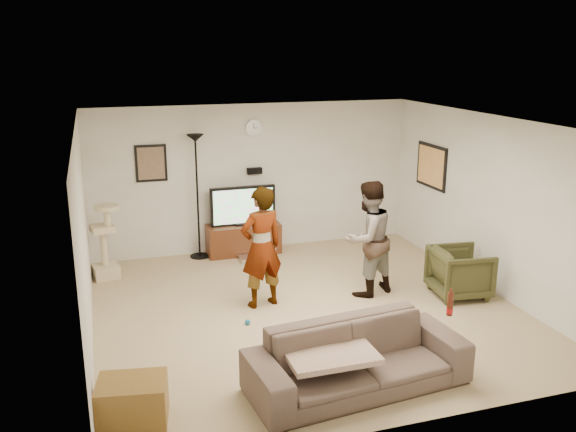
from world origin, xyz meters
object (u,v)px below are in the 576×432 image
object	(u,v)px
person_right	(368,239)
tv	(243,206)
person_left	(261,247)
beer_bottle	(450,304)
sofa	(358,358)
side_table	(132,402)
armchair	(460,272)
tv_stand	(244,239)
cat_tree	(104,242)
floor_lamp	(198,197)

from	to	relation	value
person_right	tv	bearing A→B (deg)	-80.41
person_left	beer_bottle	size ratio (longest dim) A/B	6.64
person_right	sofa	size ratio (longest dim) A/B	0.72
side_table	armchair	bearing A→B (deg)	20.44
person_right	armchair	world-z (taller)	person_right
sofa	tv	bearing A→B (deg)	85.70
beer_bottle	sofa	bearing A→B (deg)	-180.00
armchair	sofa	bearing A→B (deg)	133.94
sofa	side_table	xyz separation A→B (m)	(-2.25, 0.08, -0.12)
beer_bottle	side_table	size ratio (longest dim) A/B	0.39
tv	armchair	size ratio (longest dim) A/B	1.45
sofa	beer_bottle	xyz separation A→B (m)	(1.05, 0.00, 0.46)
tv_stand	person_left	world-z (taller)	person_left
armchair	side_table	size ratio (longest dim) A/B	1.19
tv	beer_bottle	xyz separation A→B (m)	(1.15, -4.50, -0.05)
armchair	cat_tree	bearing A→B (deg)	71.38
tv	person_left	world-z (taller)	person_left
person_left	tv_stand	bearing A→B (deg)	-110.67
floor_lamp	side_table	distance (m)	4.75
floor_lamp	side_table	bearing A→B (deg)	-107.34
person_right	armchair	xyz separation A→B (m)	(1.22, -0.46, -0.47)
armchair	tv	bearing A→B (deg)	49.06
floor_lamp	armchair	distance (m)	4.29
side_table	floor_lamp	bearing A→B (deg)	72.66
tv_stand	cat_tree	xyz separation A→B (m)	(-2.27, -0.47, 0.32)
tv_stand	beer_bottle	distance (m)	4.68
cat_tree	person_left	size ratio (longest dim) A/B	0.69
floor_lamp	beer_bottle	world-z (taller)	floor_lamp
cat_tree	sofa	distance (m)	4.69
tv	cat_tree	distance (m)	2.33
tv_stand	tv	bearing A→B (deg)	0.00
tv	cat_tree	bearing A→B (deg)	-168.40
beer_bottle	armchair	size ratio (longest dim) A/B	0.33
tv_stand	person_right	size ratio (longest dim) A/B	0.75
tv_stand	armchair	distance (m)	3.67
person_left	sofa	xyz separation A→B (m)	(0.38, -2.32, -0.50)
tv_stand	beer_bottle	xyz separation A→B (m)	(1.15, -4.50, 0.53)
person_right	beer_bottle	size ratio (longest dim) A/B	6.56
sofa	beer_bottle	bearing A→B (deg)	-5.65
floor_lamp	side_table	xyz separation A→B (m)	(-1.40, -4.47, -0.82)
cat_tree	beer_bottle	bearing A→B (deg)	-49.70
cat_tree	armchair	bearing A→B (deg)	-25.29
floor_lamp	person_left	bearing A→B (deg)	-78.09
sofa	person_left	bearing A→B (deg)	93.71
cat_tree	person_right	world-z (taller)	person_right
side_table	tv_stand	bearing A→B (deg)	64.18
sofa	armchair	world-z (taller)	armchair
armchair	floor_lamp	bearing A→B (deg)	56.13
person_left	sofa	bearing A→B (deg)	85.86
tv_stand	beer_bottle	bearing A→B (deg)	-75.65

